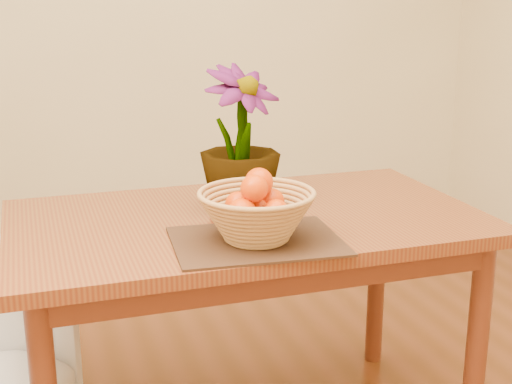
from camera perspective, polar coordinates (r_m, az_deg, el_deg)
name	(u,v)px	position (r m, az deg, el deg)	size (l,w,h in m)	color
wall_back	(136,2)	(3.94, -9.60, 14.76)	(4.00, 0.02, 2.70)	#FFEFC2
table	(247,243)	(2.16, -0.73, -4.10)	(1.40, 0.80, 0.75)	brown
placemat	(257,241)	(1.91, 0.05, -3.95)	(0.45, 0.33, 0.01)	#382214
wicker_basket	(257,217)	(1.89, 0.05, -2.04)	(0.31, 0.31, 0.13)	#B1854A
orange_pile	(257,201)	(1.87, 0.05, -0.71)	(0.18, 0.17, 0.14)	#DF4D03
potted_plant	(240,139)	(2.15, -1.29, 4.26)	(0.25, 0.25, 0.44)	#214B15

